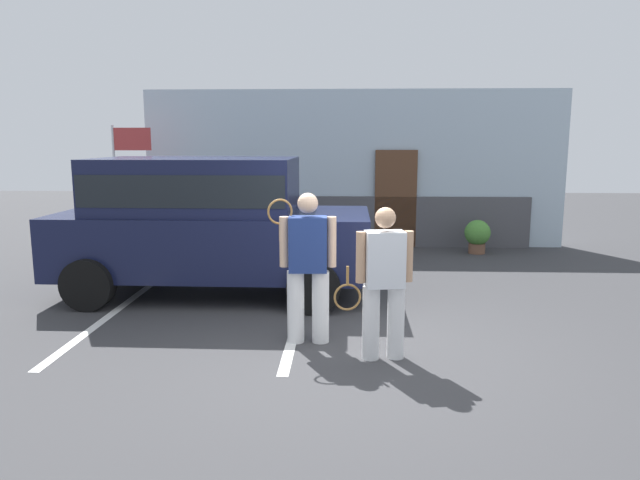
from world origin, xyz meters
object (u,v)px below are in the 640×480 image
parked_suv (207,219)px  tennis_player_woman (384,282)px  tennis_player_man (308,265)px  potted_plant_by_porch (477,235)px  flag_pole (124,164)px

parked_suv → tennis_player_woman: 3.57m
tennis_player_man → potted_plant_by_porch: bearing=-122.0°
parked_suv → flag_pole: size_ratio=1.77×
tennis_player_woman → potted_plant_by_porch: (2.32, 5.96, -0.46)m
tennis_player_man → potted_plant_by_porch: 6.34m
parked_suv → potted_plant_by_porch: size_ratio=6.67×
tennis_player_man → flag_pole: size_ratio=0.66×
parked_suv → tennis_player_man: 2.66m
tennis_player_man → tennis_player_woman: 0.96m
parked_suv → potted_plant_by_porch: bearing=35.9°
tennis_player_man → flag_pole: (-4.06, 5.25, 0.92)m
tennis_player_man → potted_plant_by_porch: (3.15, 5.48, -0.52)m
flag_pole → tennis_player_woman: bearing=-49.5°
tennis_player_man → flag_pole: bearing=-54.4°
parked_suv → flag_pole: bearing=128.0°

